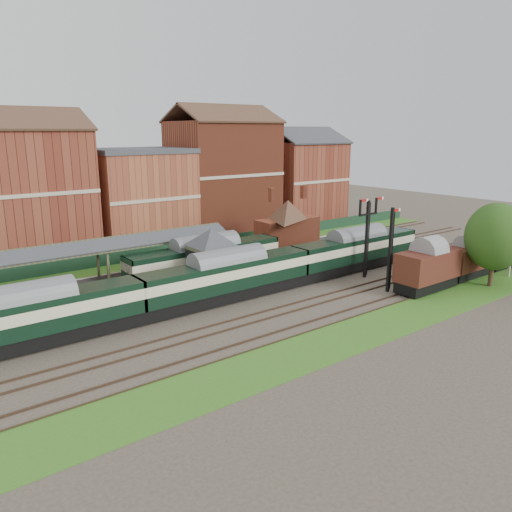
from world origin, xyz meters
TOP-DOWN VIEW (x-y plane):
  - ground at (0.00, 0.00)m, footprint 160.00×160.00m
  - grass_back at (0.00, 16.00)m, footprint 90.00×4.50m
  - grass_front at (0.00, -12.00)m, footprint 90.00×5.00m
  - fence at (0.00, 18.00)m, footprint 90.00×0.12m
  - platform at (-5.00, 9.75)m, footprint 55.00×3.40m
  - signal_box at (-3.00, 3.25)m, footprint 5.40×5.40m
  - brick_hut at (5.00, 3.25)m, footprint 3.20×2.64m
  - station_building at (12.00, 9.75)m, footprint 8.10×8.10m
  - canopy at (-11.00, 9.75)m, footprint 26.00×3.89m
  - semaphore_bracket at (12.04, -2.50)m, footprint 3.60×0.25m
  - semaphore_siding at (10.02, -7.00)m, footprint 1.23×0.25m
  - town_backdrop at (-0.18, 25.00)m, footprint 69.00×10.00m
  - dmu_train at (-3.41, 0.00)m, footprint 50.61×2.66m
  - platform_railcar at (-1.67, 6.50)m, footprint 16.77×2.65m
  - goods_van_a at (13.18, -9.00)m, footprint 6.69×2.90m
  - goods_van_b at (20.05, -9.00)m, footprint 5.80×2.51m
  - goods_van_c at (27.17, -9.00)m, footprint 6.14×2.66m
  - tree_far at (19.24, -12.05)m, footprint 5.63×5.63m

SIDE VIEW (x-z plane):
  - ground at x=0.00m, z-range 0.00..0.00m
  - grass_back at x=0.00m, z-range 0.00..0.06m
  - grass_front at x=0.00m, z-range 0.00..0.06m
  - platform at x=-5.00m, z-range 0.00..1.00m
  - fence at x=0.00m, z-range 0.00..1.50m
  - brick_hut at x=5.00m, z-range -0.28..2.67m
  - goods_van_b at x=20.05m, z-range 0.25..3.77m
  - goods_van_c at x=27.17m, z-range 0.25..3.98m
  - platform_railcar at x=-1.67m, z-range 0.34..4.20m
  - dmu_train at x=-3.41m, z-range 0.34..4.23m
  - goods_van_a at x=13.18m, z-range 0.26..4.32m
  - signal_box at x=-3.00m, z-range 0.19..6.19m
  - station_building at x=12.00m, z-range 1.01..6.91m
  - semaphore_siding at x=10.02m, z-range 0.16..8.16m
  - canopy at x=-11.00m, z-range 2.54..6.62m
  - semaphore_bracket at x=12.04m, z-range 0.54..8.72m
  - tree_far at x=19.24m, z-range 0.86..9.07m
  - town_backdrop at x=-0.18m, z-range -1.00..15.00m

